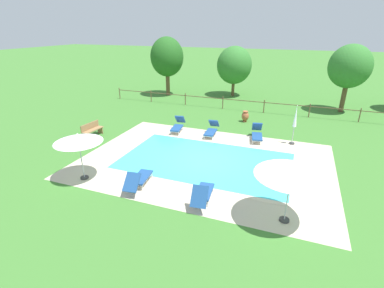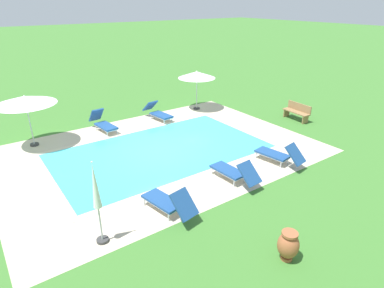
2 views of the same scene
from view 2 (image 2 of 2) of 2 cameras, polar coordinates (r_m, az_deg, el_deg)
name	(u,v)px [view 2 (image 2 of 2)]	position (r m, az deg, el deg)	size (l,w,h in m)	color
ground_plane	(161,151)	(13.69, -5.49, -1.17)	(160.00, 160.00, 0.00)	#3D752D
pool_deck_paving	(161,151)	(13.69, -5.49, -1.15)	(12.53, 8.93, 0.01)	beige
swimming_pool_water	(161,151)	(13.69, -5.49, -1.15)	(8.58, 4.98, 0.01)	#42CCD6
pool_coping_rim	(161,150)	(13.69, -5.49, -1.13)	(9.06, 5.46, 0.01)	beige
sun_lounger_north_near_steps	(234,172)	(11.32, 7.35, -4.81)	(0.73, 1.98, 0.90)	navy
sun_lounger_north_mid	(158,113)	(17.20, -5.98, 5.51)	(0.84, 2.01, 0.90)	navy
sun_lounger_north_far	(168,202)	(9.66, -4.17, -10.10)	(0.93, 1.97, 0.96)	navy
sun_lounger_north_end	(103,123)	(16.15, -15.30, 3.57)	(0.80, 1.91, 0.99)	navy
sun_lounger_south_near_corner	(279,154)	(12.87, 14.96, -1.74)	(0.90, 1.99, 0.94)	navy
patio_umbrella_open_foreground	(197,75)	(18.43, 0.84, 12.00)	(2.07, 2.07, 2.20)	#383838
patio_umbrella_open_by_bench	(25,100)	(15.07, -27.22, 6.82)	(2.46, 2.46, 2.24)	#383838
patio_umbrella_closed_row_west	(96,194)	(8.35, -16.44, -8.39)	(0.32, 0.32, 2.36)	#383838
wooden_bench_lawn_side	(297,111)	(17.90, 17.94, 5.49)	(0.55, 1.53, 0.87)	#937047
terracotta_urn_near_fence	(288,245)	(8.46, 16.51, -16.62)	(0.52, 0.52, 0.79)	#A85B38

